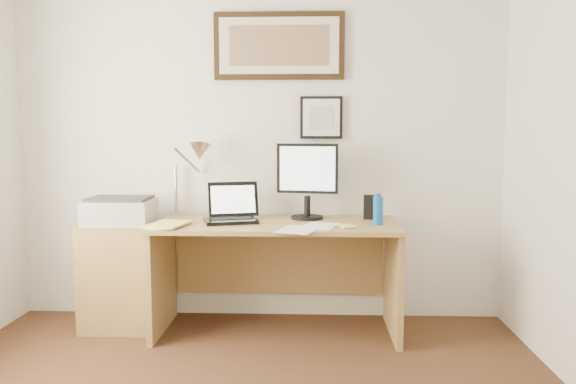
{
  "coord_description": "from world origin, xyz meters",
  "views": [
    {
      "loc": [
        0.37,
        -2.05,
        1.35
      ],
      "look_at": [
        0.24,
        1.43,
        0.97
      ],
      "focal_mm": 35.0,
      "sensor_mm": 36.0,
      "label": 1
    }
  ],
  "objects_px": {
    "desk": "(277,254)",
    "lcd_monitor": "(307,177)",
    "water_bottle": "(378,211)",
    "side_cabinet": "(122,275)",
    "laptop": "(232,213)",
    "printer": "(120,210)",
    "book": "(153,224)"
  },
  "relations": [
    {
      "from": "lcd_monitor",
      "to": "printer",
      "type": "xyz_separation_m",
      "value": [
        -1.27,
        -0.11,
        -0.22
      ]
    },
    {
      "from": "book",
      "to": "lcd_monitor",
      "type": "relative_size",
      "value": 0.56
    },
    {
      "from": "book",
      "to": "water_bottle",
      "type": "bearing_deg",
      "value": 4.18
    },
    {
      "from": "desk",
      "to": "laptop",
      "type": "height_order",
      "value": "laptop"
    },
    {
      "from": "lcd_monitor",
      "to": "printer",
      "type": "height_order",
      "value": "lcd_monitor"
    },
    {
      "from": "water_bottle",
      "to": "side_cabinet",
      "type": "bearing_deg",
      "value": 176.19
    },
    {
      "from": "water_bottle",
      "to": "desk",
      "type": "relative_size",
      "value": 0.11
    },
    {
      "from": "side_cabinet",
      "to": "book",
      "type": "bearing_deg",
      "value": -37.52
    },
    {
      "from": "side_cabinet",
      "to": "printer",
      "type": "bearing_deg",
      "value": -62.52
    },
    {
      "from": "lcd_monitor",
      "to": "printer",
      "type": "bearing_deg",
      "value": -175.12
    },
    {
      "from": "water_bottle",
      "to": "lcd_monitor",
      "type": "height_order",
      "value": "lcd_monitor"
    },
    {
      "from": "water_bottle",
      "to": "printer",
      "type": "relative_size",
      "value": 0.42
    },
    {
      "from": "side_cabinet",
      "to": "water_bottle",
      "type": "distance_m",
      "value": 1.8
    },
    {
      "from": "laptop",
      "to": "lcd_monitor",
      "type": "distance_m",
      "value": 0.57
    },
    {
      "from": "desk",
      "to": "laptop",
      "type": "bearing_deg",
      "value": -169.52
    },
    {
      "from": "laptop",
      "to": "printer",
      "type": "bearing_deg",
      "value": 178.99
    },
    {
      "from": "laptop",
      "to": "lcd_monitor",
      "type": "height_order",
      "value": "lcd_monitor"
    },
    {
      "from": "book",
      "to": "desk",
      "type": "distance_m",
      "value": 0.86
    },
    {
      "from": "printer",
      "to": "water_bottle",
      "type": "bearing_deg",
      "value": -3.58
    },
    {
      "from": "side_cabinet",
      "to": "lcd_monitor",
      "type": "relative_size",
      "value": 1.4
    },
    {
      "from": "book",
      "to": "printer",
      "type": "height_order",
      "value": "printer"
    },
    {
      "from": "side_cabinet",
      "to": "water_bottle",
      "type": "bearing_deg",
      "value": -3.81
    },
    {
      "from": "water_bottle",
      "to": "lcd_monitor",
      "type": "distance_m",
      "value": 0.55
    },
    {
      "from": "lcd_monitor",
      "to": "desk",
      "type": "bearing_deg",
      "value": -162.08
    },
    {
      "from": "side_cabinet",
      "to": "printer",
      "type": "height_order",
      "value": "printer"
    },
    {
      "from": "side_cabinet",
      "to": "printer",
      "type": "relative_size",
      "value": 1.66
    },
    {
      "from": "laptop",
      "to": "lcd_monitor",
      "type": "xyz_separation_m",
      "value": [
        0.51,
        0.12,
        0.23
      ]
    },
    {
      "from": "water_bottle",
      "to": "desk",
      "type": "distance_m",
      "value": 0.75
    },
    {
      "from": "desk",
      "to": "lcd_monitor",
      "type": "relative_size",
      "value": 3.08
    },
    {
      "from": "lcd_monitor",
      "to": "book",
      "type": "bearing_deg",
      "value": -161.9
    },
    {
      "from": "laptop",
      "to": "printer",
      "type": "xyz_separation_m",
      "value": [
        -0.76,
        0.01,
        0.01
      ]
    },
    {
      "from": "water_bottle",
      "to": "printer",
      "type": "height_order",
      "value": "water_bottle"
    }
  ]
}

